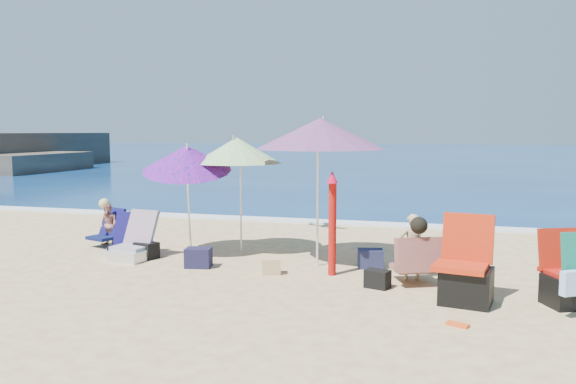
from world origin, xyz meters
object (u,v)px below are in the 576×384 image
(umbrella_turquoise, at_px, (320,134))
(camp_chair_left, at_px, (466,277))
(umbrella_striped, at_px, (237,150))
(chair_rainbow, at_px, (133,247))
(person_left, at_px, (108,224))
(umbrella_blue, at_px, (187,158))
(chair_navy, at_px, (126,245))
(camp_chair_right, at_px, (569,279))
(furled_umbrella, at_px, (332,218))
(person_center, at_px, (415,250))

(umbrella_turquoise, bearing_deg, camp_chair_left, -35.73)
(umbrella_striped, xyz_separation_m, chair_rainbow, (-1.40, -0.85, -1.47))
(person_left, bearing_deg, umbrella_blue, -11.70)
(umbrella_striped, relative_size, chair_navy, 2.73)
(umbrella_turquoise, relative_size, chair_rainbow, 3.30)
(umbrella_striped, relative_size, camp_chair_right, 1.91)
(chair_navy, bearing_deg, camp_chair_right, -9.14)
(furled_umbrella, bearing_deg, umbrella_turquoise, 116.43)
(umbrella_turquoise, xyz_separation_m, person_center, (1.43, -0.75, -1.50))
(chair_rainbow, bearing_deg, person_center, -3.79)
(umbrella_turquoise, xyz_separation_m, umbrella_blue, (-2.12, -0.02, -0.38))
(furled_umbrella, height_order, person_left, furled_umbrella)
(umbrella_blue, relative_size, camp_chair_left, 1.88)
(furled_umbrella, distance_m, chair_rainbow, 3.22)
(furled_umbrella, relative_size, person_center, 1.60)
(chair_rainbow, relative_size, camp_chair_left, 0.75)
(chair_rainbow, bearing_deg, camp_chair_left, -11.59)
(camp_chair_left, bearing_deg, umbrella_striped, 151.96)
(umbrella_striped, height_order, person_center, umbrella_striped)
(person_center, bearing_deg, umbrella_turquoise, 152.33)
(furled_umbrella, height_order, person_center, furled_umbrella)
(chair_navy, height_order, person_left, person_left)
(chair_rainbow, bearing_deg, furled_umbrella, -3.07)
(umbrella_blue, xyz_separation_m, person_center, (3.55, -0.73, -1.12))
(umbrella_blue, bearing_deg, chair_rainbow, -148.25)
(umbrella_blue, bearing_deg, camp_chair_right, -13.79)
(umbrella_blue, xyz_separation_m, chair_rainbow, (-0.72, -0.44, -1.36))
(chair_navy, height_order, camp_chair_left, camp_chair_left)
(chair_rainbow, xyz_separation_m, person_center, (4.27, -0.28, 0.24))
(furled_umbrella, xyz_separation_m, person_left, (-4.11, 0.96, -0.42))
(camp_chair_left, bearing_deg, chair_navy, 167.29)
(person_center, distance_m, person_left, 5.33)
(chair_rainbow, height_order, camp_chair_right, camp_chair_right)
(furled_umbrella, bearing_deg, umbrella_blue, 165.88)
(umbrella_turquoise, relative_size, camp_chair_right, 2.50)
(camp_chair_left, relative_size, person_center, 1.12)
(umbrella_turquoise, distance_m, chair_rainbow, 3.36)
(umbrella_blue, height_order, person_center, umbrella_blue)
(person_left, bearing_deg, furled_umbrella, -13.15)
(chair_navy, relative_size, person_center, 0.77)
(person_left, bearing_deg, person_center, -11.61)
(umbrella_turquoise, bearing_deg, umbrella_striped, 165.02)
(umbrella_striped, height_order, person_left, umbrella_striped)
(umbrella_turquoise, distance_m, umbrella_striped, 1.51)
(camp_chair_right, bearing_deg, chair_navy, 170.86)
(umbrella_blue, height_order, camp_chair_right, umbrella_blue)
(furled_umbrella, relative_size, camp_chair_left, 1.43)
(umbrella_turquoise, bearing_deg, person_left, 175.12)
(person_center, bearing_deg, umbrella_blue, 168.43)
(camp_chair_left, bearing_deg, person_left, 162.93)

